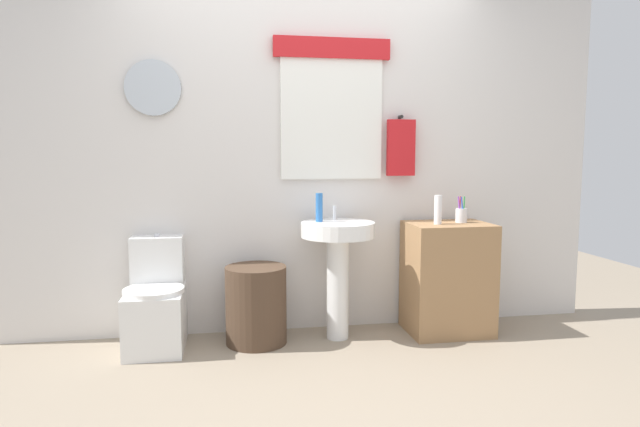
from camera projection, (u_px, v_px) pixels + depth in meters
ground_plane at (330, 394)px, 2.81m from camera, size 8.00×8.00×0.00m
back_wall at (301, 148)px, 3.79m from camera, size 4.40×0.18×2.60m
toilet at (156, 305)px, 3.48m from camera, size 0.38×0.51×0.73m
laundry_hamper at (256, 305)px, 3.56m from camera, size 0.41×0.41×0.52m
pedestal_sink at (338, 252)px, 3.62m from camera, size 0.50×0.50×0.81m
faucet at (335, 213)px, 3.70m from camera, size 0.03×0.03×0.10m
wooden_cabinet at (447, 278)px, 3.77m from camera, size 0.57×0.44×0.78m
soap_bottle at (319, 207)px, 3.61m from camera, size 0.05×0.05×0.19m
lotion_bottle at (438, 210)px, 3.66m from camera, size 0.05×0.05×0.20m
toothbrush_cup at (461, 215)px, 3.76m from camera, size 0.08×0.08×0.19m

